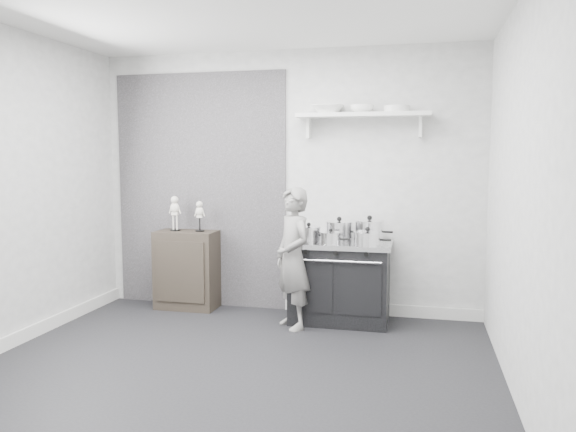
% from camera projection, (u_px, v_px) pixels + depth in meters
% --- Properties ---
extents(ground, '(4.00, 4.00, 0.00)m').
position_uv_depth(ground, '(231.00, 371.00, 4.24)').
color(ground, black).
rests_on(ground, ground).
extents(room_shell, '(4.02, 3.62, 2.71)m').
position_uv_depth(room_shell, '(224.00, 153.00, 4.23)').
color(room_shell, '#A3A3A0').
rests_on(room_shell, ground).
extents(wall_shelf, '(1.30, 0.26, 0.24)m').
position_uv_depth(wall_shelf, '(363.00, 116.00, 5.47)').
color(wall_shelf, silver).
rests_on(wall_shelf, room_shell).
extents(stove, '(0.99, 0.62, 0.80)m').
position_uv_depth(stove, '(340.00, 281.00, 5.48)').
color(stove, black).
rests_on(stove, ground).
extents(side_cabinet, '(0.64, 0.37, 0.83)m').
position_uv_depth(side_cabinet, '(187.00, 269.00, 5.99)').
color(side_cabinet, black).
rests_on(side_cabinet, ground).
extents(child, '(0.56, 0.58, 1.33)m').
position_uv_depth(child, '(293.00, 258.00, 5.26)').
color(child, slate).
rests_on(child, ground).
extents(pot_front_left, '(0.31, 0.23, 0.18)m').
position_uv_depth(pot_front_left, '(309.00, 234.00, 5.42)').
color(pot_front_left, silver).
rests_on(pot_front_left, stove).
extents(pot_back_left, '(0.36, 0.27, 0.23)m').
position_uv_depth(pot_back_left, '(339.00, 230.00, 5.54)').
color(pot_back_left, silver).
rests_on(pot_back_left, stove).
extents(pot_back_right, '(0.37, 0.28, 0.25)m').
position_uv_depth(pot_back_right, '(369.00, 231.00, 5.45)').
color(pot_back_right, silver).
rests_on(pot_back_right, stove).
extents(pot_front_right, '(0.35, 0.26, 0.17)m').
position_uv_depth(pot_front_right, '(368.00, 238.00, 5.18)').
color(pot_front_right, silver).
rests_on(pot_front_right, stove).
extents(pot_front_center, '(0.29, 0.20, 0.15)m').
position_uv_depth(pot_front_center, '(331.00, 238.00, 5.28)').
color(pot_front_center, silver).
rests_on(pot_front_center, stove).
extents(skeleton_full, '(0.12, 0.08, 0.43)m').
position_uv_depth(skeleton_full, '(175.00, 211.00, 5.95)').
color(skeleton_full, beige).
rests_on(skeleton_full, side_cabinet).
extents(skeleton_torso, '(0.10, 0.07, 0.37)m').
position_uv_depth(skeleton_torso, '(200.00, 214.00, 5.89)').
color(skeleton_torso, beige).
rests_on(skeleton_torso, side_cabinet).
extents(bowl_large, '(0.32, 0.32, 0.08)m').
position_uv_depth(bowl_large, '(328.00, 109.00, 5.53)').
color(bowl_large, white).
rests_on(bowl_large, wall_shelf).
extents(bowl_small, '(0.23, 0.23, 0.07)m').
position_uv_depth(bowl_small, '(362.00, 109.00, 5.46)').
color(bowl_small, white).
rests_on(bowl_small, wall_shelf).
extents(plate_stack, '(0.25, 0.25, 0.06)m').
position_uv_depth(plate_stack, '(397.00, 109.00, 5.38)').
color(plate_stack, silver).
rests_on(plate_stack, wall_shelf).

